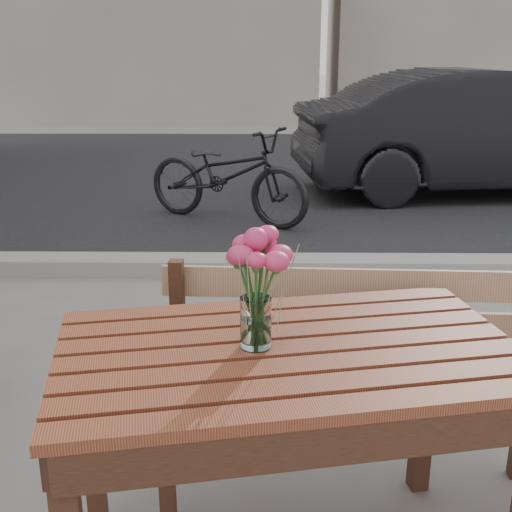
{
  "coord_description": "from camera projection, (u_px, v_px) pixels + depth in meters",
  "views": [
    {
      "loc": [
        -0.14,
        -1.4,
        1.56
      ],
      "look_at": [
        -0.16,
        0.25,
        1.02
      ],
      "focal_mm": 45.0,
      "sensor_mm": 36.0,
      "label": 1
    }
  ],
  "objects": [
    {
      "name": "street",
      "position": [
        278.0,
        204.0,
        6.62
      ],
      "size": [
        30.0,
        8.12,
        0.12
      ],
      "color": "black",
      "rests_on": "ground"
    },
    {
      "name": "bicycle",
      "position": [
        227.0,
        175.0,
        5.94
      ],
      "size": [
        1.77,
        1.32,
        0.89
      ],
      "primitive_type": "imported",
      "rotation": [
        0.0,
        0.0,
        1.08
      ],
      "color": "black",
      "rests_on": "ground"
    },
    {
      "name": "main_bench",
      "position": [
        355.0,
        357.0,
        2.25
      ],
      "size": [
        1.41,
        0.47,
        0.87
      ],
      "rotation": [
        0.0,
        0.0,
        -0.04
      ],
      "color": "#8C6448",
      "rests_on": "ground"
    },
    {
      "name": "parked_car",
      "position": [
        484.0,
        132.0,
        7.09
      ],
      "size": [
        4.24,
        1.88,
        1.35
      ],
      "primitive_type": "imported",
      "rotation": [
        0.0,
        0.0,
        1.68
      ],
      "color": "black",
      "rests_on": "ground"
    },
    {
      "name": "main_table",
      "position": [
        287.0,
        388.0,
        1.8
      ],
      "size": [
        1.38,
        0.96,
        0.78
      ],
      "rotation": [
        0.0,
        0.0,
        0.19
      ],
      "color": "#582317",
      "rests_on": "ground"
    },
    {
      "name": "main_vase",
      "position": [
        256.0,
        274.0,
        1.7
      ],
      "size": [
        0.18,
        0.18,
        0.34
      ],
      "color": "white",
      "rests_on": "main_table"
    }
  ]
}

